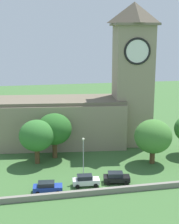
# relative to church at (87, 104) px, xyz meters

# --- Properties ---
(ground_plane) EXTENTS (200.00, 200.00, 0.00)m
(ground_plane) POSITION_rel_church_xyz_m (-1.86, -7.47, -9.38)
(ground_plane) COLOR #3D6633
(church) EXTENTS (37.05, 14.94, 31.53)m
(church) POSITION_rel_church_xyz_m (0.00, 0.00, 0.00)
(church) COLOR gray
(church) RESTS_ON ground
(quay_barrier) EXTENTS (44.85, 0.70, 0.93)m
(quay_barrier) POSITION_rel_church_xyz_m (-1.86, -25.47, -8.92)
(quay_barrier) COLOR gray
(quay_barrier) RESTS_ON ground
(car_blue) EXTENTS (4.87, 2.66, 1.79)m
(car_blue) POSITION_rel_church_xyz_m (-10.94, -23.16, -8.47)
(car_blue) COLOR #233D9E
(car_blue) RESTS_ON ground
(car_white) EXTENTS (4.60, 2.42, 1.91)m
(car_white) POSITION_rel_church_xyz_m (-4.46, -22.03, -8.42)
(car_white) COLOR silver
(car_white) RESTS_ON ground
(car_black) EXTENTS (4.79, 2.98, 1.89)m
(car_black) POSITION_rel_church_xyz_m (0.89, -21.92, -8.42)
(car_black) COLOR black
(car_black) RESTS_ON ground
(streetlamp_west_mid) EXTENTS (0.44, 0.44, 7.63)m
(streetlamp_west_mid) POSITION_rel_church_xyz_m (-4.37, -19.49, -4.35)
(streetlamp_west_mid) COLOR #9EA0A5
(streetlamp_west_mid) RESTS_ON ground
(tree_riverside_east) EXTENTS (7.31, 7.31, 8.79)m
(tree_riverside_east) POSITION_rel_church_xyz_m (10.28, -14.64, -3.91)
(tree_riverside_east) COLOR brown
(tree_riverside_east) RESTS_ON ground
(tree_by_tower) EXTENTS (7.08, 7.08, 9.27)m
(tree_by_tower) POSITION_rel_church_xyz_m (-8.17, -7.75, -3.34)
(tree_by_tower) COLOR brown
(tree_by_tower) RESTS_ON ground
(tree_riverside_west) EXTENTS (6.77, 6.77, 8.75)m
(tree_riverside_west) POSITION_rel_church_xyz_m (-11.87, -10.25, -3.71)
(tree_riverside_west) COLOR brown
(tree_riverside_west) RESTS_ON ground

